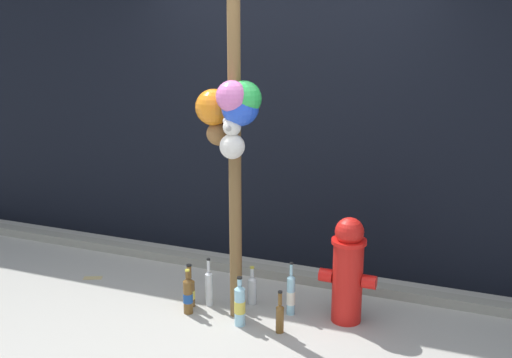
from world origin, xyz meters
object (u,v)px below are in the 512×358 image
object	(u,v)px
bottle_2	(235,287)
bottle_5	(190,291)
fire_hydrant	(348,270)
bottle_0	(209,287)
bottle_1	(280,316)
bottle_7	(240,305)
memorial_post	(232,99)
bottle_6	(252,289)
bottle_3	(188,295)
bottle_4	(291,294)

from	to	relation	value
bottle_2	bottle_5	distance (m)	0.36
fire_hydrant	bottle_0	world-z (taller)	fire_hydrant
bottle_1	bottle_7	size ratio (longest dim) A/B	0.84
bottle_5	bottle_7	xyz separation A→B (m)	(0.48, -0.14, 0.04)
fire_hydrant	bottle_0	bearing A→B (deg)	-171.94
fire_hydrant	bottle_2	xyz separation A→B (m)	(-0.85, -0.10, -0.24)
fire_hydrant	bottle_7	size ratio (longest dim) A/B	2.11
bottle_0	bottle_5	bearing A→B (deg)	-152.23
memorial_post	fire_hydrant	bearing A→B (deg)	17.82
fire_hydrant	bottle_6	bearing A→B (deg)	-179.48
memorial_post	bottle_3	bearing A→B (deg)	-168.63
bottle_3	bottle_7	bearing A→B (deg)	-3.82
bottle_5	bottle_7	world-z (taller)	bottle_7
bottle_2	bottle_4	xyz separation A→B (m)	(0.44, 0.04, -0.00)
bottle_2	bottle_5	bearing A→B (deg)	-160.42
fire_hydrant	bottle_5	world-z (taller)	fire_hydrant
bottle_2	bottle_3	bearing A→B (deg)	-142.39
bottle_0	bottle_6	world-z (taller)	bottle_0
memorial_post	bottle_4	distance (m)	1.55
bottle_5	bottle_2	bearing A→B (deg)	19.58
bottle_1	bottle_3	xyz separation A→B (m)	(-0.75, 0.02, 0.02)
bottle_7	bottle_3	bearing A→B (deg)	176.18
bottle_0	bottle_1	bearing A→B (deg)	-17.04
fire_hydrant	bottle_4	bearing A→B (deg)	-172.15
bottle_3	bottle_4	bearing A→B (deg)	20.18
bottle_3	bottle_5	distance (m)	0.12
bottle_2	bottle_3	xyz separation A→B (m)	(-0.29, -0.23, -0.02)
bottle_4	bottle_3	bearing A→B (deg)	-159.82
bottle_7	bottle_0	bearing A→B (deg)	149.29
bottle_1	bottle_6	distance (m)	0.49
bottle_3	bottle_2	bearing A→B (deg)	37.61
memorial_post	bottle_3	size ratio (longest dim) A/B	7.81
bottle_1	bottle_4	bearing A→B (deg)	92.92
bottle_0	fire_hydrant	bearing A→B (deg)	8.06
fire_hydrant	bottle_4	size ratio (longest dim) A/B	1.91
fire_hydrant	bottle_2	bearing A→B (deg)	-173.27
fire_hydrant	bottle_5	size ratio (longest dim) A/B	2.31
memorial_post	bottle_2	xyz separation A→B (m)	(-0.06, 0.15, -1.48)
bottle_0	bottle_4	world-z (taller)	bottle_4
bottle_4	bottle_5	bearing A→B (deg)	-168.15
bottle_2	bottle_7	world-z (taller)	bottle_2
bottle_2	bottle_6	bearing A→B (deg)	42.04
bottle_1	bottle_2	xyz separation A→B (m)	(-0.45, 0.25, 0.04)
bottle_2	bottle_5	xyz separation A→B (m)	(-0.33, -0.12, -0.04)
memorial_post	bottle_5	size ratio (longest dim) A/B	8.00
fire_hydrant	bottle_3	bearing A→B (deg)	-164.12
memorial_post	bottle_0	distance (m)	1.52
bottle_1	bottle_3	bearing A→B (deg)	178.17
bottle_4	bottle_5	world-z (taller)	bottle_4
bottle_2	memorial_post	bearing A→B (deg)	-68.55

